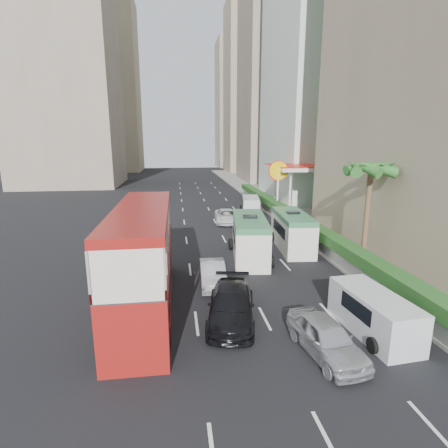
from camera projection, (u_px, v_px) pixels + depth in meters
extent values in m
plane|color=black|center=(263.00, 299.00, 18.37)|extent=(200.00, 200.00, 0.00)
cube|color=maroon|center=(144.00, 259.00, 16.99)|extent=(2.50, 11.00, 5.06)
imported|color=silver|center=(213.00, 284.00, 20.30)|extent=(1.54, 4.10, 1.34)
imported|color=silver|center=(325.00, 354.00, 13.64)|extent=(2.27, 4.37, 1.42)
imported|color=black|center=(231.00, 320.00, 16.26)|extent=(2.97, 5.40, 1.48)
imported|color=silver|center=(227.00, 223.00, 35.98)|extent=(2.54, 4.97, 1.34)
cube|color=silver|center=(250.00, 238.00, 24.67)|extent=(3.07, 6.85, 2.93)
cube|color=silver|center=(292.00, 231.00, 26.88)|extent=(2.60, 6.43, 2.78)
cube|color=silver|center=(373.00, 313.00, 14.98)|extent=(2.15, 4.59, 1.78)
cube|color=silver|center=(251.00, 205.00, 40.88)|extent=(2.55, 4.80, 1.83)
cube|color=#99968C|center=(284.00, 208.00, 43.66)|extent=(6.00, 120.00, 0.18)
cube|color=silver|center=(291.00, 224.00, 32.54)|extent=(0.30, 44.00, 1.00)
cube|color=#2D6626|center=(291.00, 215.00, 32.35)|extent=(1.10, 44.00, 0.70)
cylinder|color=brown|center=(367.00, 217.00, 22.50)|extent=(0.36, 0.36, 6.40)
cube|color=silver|center=(298.00, 188.00, 41.26)|extent=(6.50, 8.00, 5.50)
cube|color=gray|center=(282.00, 57.00, 71.02)|extent=(16.00, 16.00, 50.00)
cube|color=tan|center=(252.00, 90.00, 94.72)|extent=(14.00, 14.00, 44.00)
cube|color=gray|center=(238.00, 106.00, 116.39)|extent=(14.00, 14.00, 40.00)
cube|color=gray|center=(60.00, 39.00, 62.30)|extent=(18.00, 18.00, 52.00)
cube|color=tan|center=(109.00, 87.00, 97.00)|extent=(16.00, 16.00, 46.00)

